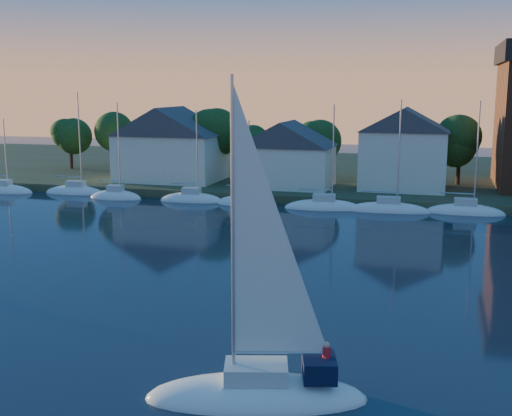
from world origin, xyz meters
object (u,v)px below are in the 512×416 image
at_px(clubhouse_west, 170,143).
at_px(hero_sailboat, 260,386).
at_px(clubhouse_east, 404,148).
at_px(clubhouse_centre, 287,153).

bearing_deg(clubhouse_west, hero_sailboat, -62.89).
bearing_deg(clubhouse_east, clubhouse_centre, -171.87).
bearing_deg(clubhouse_west, clubhouse_east, 1.91).
distance_m(clubhouse_west, hero_sailboat, 60.33).
bearing_deg(hero_sailboat, clubhouse_east, -108.07).
xyz_separation_m(clubhouse_west, clubhouse_east, (30.00, 1.00, 0.07)).
distance_m(clubhouse_east, hero_sailboat, 54.82).
bearing_deg(clubhouse_east, hero_sailboat, -92.74).
height_order(clubhouse_west, hero_sailboat, hero_sailboat).
xyz_separation_m(clubhouse_west, hero_sailboat, (27.39, -53.49, -5.32)).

